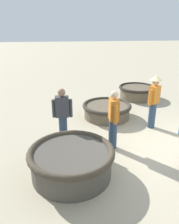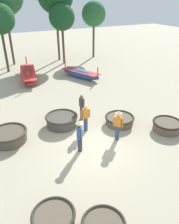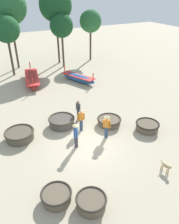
{
  "view_description": "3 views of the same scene",
  "coord_description": "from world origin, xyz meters",
  "px_view_note": "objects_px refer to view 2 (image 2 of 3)",
  "views": [
    {
      "loc": [
        -4.53,
        2.8,
        3.05
      ],
      "look_at": [
        1.15,
        2.05,
        0.75
      ],
      "focal_mm": 35.0,
      "sensor_mm": 36.0,
      "label": 1
    },
    {
      "loc": [
        -4.14,
        -7.64,
        6.63
      ],
      "look_at": [
        0.96,
        2.17,
        0.72
      ],
      "focal_mm": 35.0,
      "sensor_mm": 36.0,
      "label": 2
    },
    {
      "loc": [
        -4.79,
        -9.66,
        8.55
      ],
      "look_at": [
        1.15,
        1.76,
        1.1
      ],
      "focal_mm": 35.0,
      "sensor_mm": 36.0,
      "label": 3
    }
  ],
  "objects_px": {
    "coracle_center": "(9,136)",
    "fisherman_standing_right": "(80,134)",
    "coracle_far_right": "(167,125)",
    "tree_left_mid": "(62,17)",
    "long_boat_white_hull": "(81,74)",
    "fisherman_standing_left": "(118,123)",
    "coracle_nearest": "(54,219)",
    "fisherman_by_coracle": "(86,117)",
    "long_boat_red_hull": "(28,75)",
    "coracle_front_left": "(62,120)",
    "coracle_tilted": "(119,120)",
    "tree_rightmost": "(94,14)",
    "fisherman_hauling": "(82,106)"
  },
  "relations": [
    {
      "from": "coracle_nearest",
      "to": "long_boat_white_hull",
      "type": "xyz_separation_m",
      "value": [
        6.99,
        12.68,
        0.1
      ]
    },
    {
      "from": "coracle_tilted",
      "to": "coracle_front_left",
      "type": "bearing_deg",
      "value": 155.28
    },
    {
      "from": "coracle_center",
      "to": "long_boat_red_hull",
      "type": "height_order",
      "value": "long_boat_red_hull"
    },
    {
      "from": "coracle_front_left",
      "to": "coracle_far_right",
      "type": "height_order",
      "value": "coracle_front_left"
    },
    {
      "from": "fisherman_standing_right",
      "to": "tree_left_mid",
      "type": "distance_m",
      "value": 16.14
    },
    {
      "from": "coracle_center",
      "to": "coracle_far_right",
      "type": "distance_m",
      "value": 8.47
    },
    {
      "from": "coracle_front_left",
      "to": "tree_rightmost",
      "type": "relative_size",
      "value": 0.3
    },
    {
      "from": "coracle_front_left",
      "to": "coracle_tilted",
      "type": "height_order",
      "value": "coracle_front_left"
    },
    {
      "from": "coracle_nearest",
      "to": "long_boat_white_hull",
      "type": "relative_size",
      "value": 0.35
    },
    {
      "from": "tree_rightmost",
      "to": "fisherman_standing_right",
      "type": "bearing_deg",
      "value": -120.4
    },
    {
      "from": "long_boat_red_hull",
      "to": "coracle_far_right",
      "type": "bearing_deg",
      "value": -68.35
    },
    {
      "from": "fisherman_standing_left",
      "to": "coracle_center",
      "type": "bearing_deg",
      "value": 154.08
    },
    {
      "from": "coracle_center",
      "to": "fisherman_standing_right",
      "type": "xyz_separation_m",
      "value": [
        2.88,
        -2.4,
        0.63
      ]
    },
    {
      "from": "coracle_front_left",
      "to": "fisherman_standing_left",
      "type": "distance_m",
      "value": 3.39
    },
    {
      "from": "long_boat_white_hull",
      "to": "fisherman_standing_left",
      "type": "height_order",
      "value": "fisherman_standing_left"
    },
    {
      "from": "coracle_tilted",
      "to": "tree_rightmost",
      "type": "relative_size",
      "value": 0.28
    },
    {
      "from": "coracle_center",
      "to": "fisherman_standing_right",
      "type": "relative_size",
      "value": 1.13
    },
    {
      "from": "coracle_nearest",
      "to": "fisherman_by_coracle",
      "type": "xyz_separation_m",
      "value": [
        3.45,
        4.58,
        0.56
      ]
    },
    {
      "from": "fisherman_hauling",
      "to": "coracle_center",
      "type": "bearing_deg",
      "value": -175.32
    },
    {
      "from": "coracle_front_left",
      "to": "fisherman_by_coracle",
      "type": "bearing_deg",
      "value": -49.05
    },
    {
      "from": "coracle_nearest",
      "to": "fisherman_by_coracle",
      "type": "height_order",
      "value": "fisherman_by_coracle"
    },
    {
      "from": "fisherman_standing_right",
      "to": "tree_rightmost",
      "type": "height_order",
      "value": "tree_rightmost"
    },
    {
      "from": "fisherman_standing_right",
      "to": "coracle_front_left",
      "type": "bearing_deg",
      "value": 88.47
    },
    {
      "from": "coracle_far_right",
      "to": "long_boat_white_hull",
      "type": "relative_size",
      "value": 0.39
    },
    {
      "from": "coracle_tilted",
      "to": "tree_rightmost",
      "type": "distance_m",
      "value": 16.44
    },
    {
      "from": "fisherman_hauling",
      "to": "fisherman_standing_left",
      "type": "height_order",
      "value": "fisherman_standing_left"
    },
    {
      "from": "long_boat_white_hull",
      "to": "coracle_center",
      "type": "bearing_deg",
      "value": -136.18
    },
    {
      "from": "coracle_center",
      "to": "coracle_front_left",
      "type": "bearing_deg",
      "value": 4.03
    },
    {
      "from": "fisherman_hauling",
      "to": "tree_left_mid",
      "type": "relative_size",
      "value": 0.26
    },
    {
      "from": "coracle_front_left",
      "to": "fisherman_hauling",
      "type": "distance_m",
      "value": 1.45
    },
    {
      "from": "long_boat_red_hull",
      "to": "fisherman_standing_left",
      "type": "relative_size",
      "value": 3.3
    },
    {
      "from": "coracle_far_right",
      "to": "tree_left_mid",
      "type": "height_order",
      "value": "tree_left_mid"
    },
    {
      "from": "tree_rightmost",
      "to": "long_boat_red_hull",
      "type": "bearing_deg",
      "value": -154.23
    },
    {
      "from": "coracle_nearest",
      "to": "fisherman_standing_left",
      "type": "height_order",
      "value": "fisherman_standing_left"
    },
    {
      "from": "coracle_tilted",
      "to": "tree_rightmost",
      "type": "height_order",
      "value": "tree_rightmost"
    },
    {
      "from": "fisherman_standing_left",
      "to": "fisherman_hauling",
      "type": "bearing_deg",
      "value": 103.85
    },
    {
      "from": "coracle_front_left",
      "to": "tree_rightmost",
      "type": "height_order",
      "value": "tree_rightmost"
    },
    {
      "from": "long_boat_red_hull",
      "to": "tree_rightmost",
      "type": "height_order",
      "value": "tree_rightmost"
    },
    {
      "from": "tree_left_mid",
      "to": "coracle_far_right",
      "type": "bearing_deg",
      "value": -90.1
    },
    {
      "from": "long_boat_white_hull",
      "to": "fisherman_hauling",
      "type": "xyz_separation_m",
      "value": [
        -3.16,
        -6.82,
        0.46
      ]
    },
    {
      "from": "coracle_nearest",
      "to": "tree_left_mid",
      "type": "xyz_separation_m",
      "value": [
        7.49,
        17.97,
        4.38
      ]
    },
    {
      "from": "long_boat_white_hull",
      "to": "tree_rightmost",
      "type": "height_order",
      "value": "tree_rightmost"
    },
    {
      "from": "coracle_nearest",
      "to": "tree_rightmost",
      "type": "height_order",
      "value": "tree_rightmost"
    },
    {
      "from": "fisherman_standing_left",
      "to": "coracle_front_left",
      "type": "bearing_deg",
      "value": 127.83
    },
    {
      "from": "long_boat_red_hull",
      "to": "fisherman_standing_right",
      "type": "xyz_separation_m",
      "value": [
        -0.29,
        -11.45,
        0.56
      ]
    },
    {
      "from": "coracle_front_left",
      "to": "coracle_center",
      "type": "bearing_deg",
      "value": -175.97
    },
    {
      "from": "long_boat_white_hull",
      "to": "fisherman_by_coracle",
      "type": "height_order",
      "value": "fisherman_by_coracle"
    },
    {
      "from": "coracle_front_left",
      "to": "long_boat_white_hull",
      "type": "relative_size",
      "value": 0.44
    },
    {
      "from": "coracle_front_left",
      "to": "coracle_tilted",
      "type": "distance_m",
      "value": 3.34
    },
    {
      "from": "long_boat_white_hull",
      "to": "tree_left_mid",
      "type": "distance_m",
      "value": 6.82
    }
  ]
}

